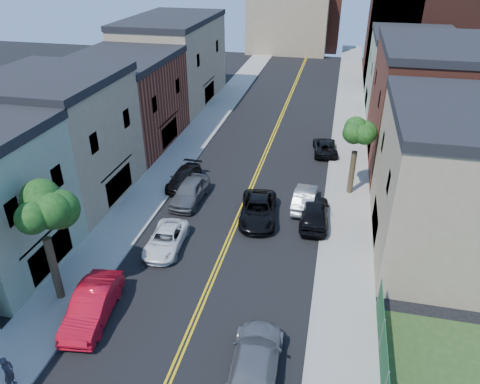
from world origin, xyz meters
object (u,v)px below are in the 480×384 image
Objects in this scene: grey_car_left at (190,191)px; black_car_right at (315,212)px; white_pickup at (166,240)px; black_suv_lane at (258,210)px; black_car_left at (184,178)px; pedestrian_left at (8,373)px; grey_car_right at (255,362)px; dark_car_right_far at (325,147)px; red_sedan at (92,305)px; silver_car_right at (305,198)px.

grey_car_left is 9.71m from black_car_right.
white_pickup is 0.92× the size of black_car_right.
black_car_left is at bearing 144.27° from black_suv_lane.
pedestrian_left is at bearing -123.59° from black_suv_lane.
black_car_left is 19.42m from grey_car_right.
grey_car_left reaches higher than grey_car_right.
dark_car_right_far is (9.30, 17.79, -0.01)m from white_pickup.
red_sedan is 17.20m from silver_car_right.
grey_car_left is 2.72m from black_car_left.
white_pickup is 0.98× the size of black_car_left.
red_sedan is 1.03× the size of black_car_right.
black_suv_lane is 18.34m from pedestrian_left.
grey_car_left is at bearing -59.08° from black_car_left.
black_suv_lane is at bearing 2.80° from black_car_right.
red_sedan is at bearing 58.86° from dark_car_right_far.
pedestrian_left is at bearing 60.14° from silver_car_right.
dark_car_right_far is at bearing 59.01° from white_pickup.
silver_car_right is 2.53× the size of pedestrian_left.
white_pickup is 7.12m from black_suv_lane.
black_suv_lane is (6.94, -3.76, 0.08)m from black_car_left.
dark_car_right_far is at bearing 52.18° from grey_car_left.
black_car_right is (9.65, -1.00, 0.01)m from grey_car_left.
black_car_left reaches higher than white_pickup.
pedestrian_left is (-12.20, -29.41, 0.41)m from dark_car_right_far.
black_car_right is (9.26, 5.20, 0.22)m from white_pickup.
red_sedan reaches higher than white_pickup.
red_sedan reaches higher than black_suv_lane.
grey_car_right is (9.12, -1.68, -0.03)m from red_sedan.
black_suv_lane is at bearing -11.69° from grey_car_left.
black_suv_lane is at bearing 65.23° from dark_car_right_far.
grey_car_right is at bearing -90.07° from pedestrian_left.
red_sedan is 16.12m from black_car_right.
white_pickup is 8.75m from black_car_left.
pedestrian_left is at bearing -91.19° from black_car_left.
black_car_right is at bearing 114.06° from silver_car_right.
silver_car_right reaches higher than dark_car_right_far.
dark_car_right_far is (11.00, 9.21, -0.05)m from black_car_left.
grey_car_right is 3.16× the size of pedestrian_left.
red_sedan is at bearing -32.74° from pedestrian_left.
grey_car_right is at bearing 78.91° from dark_car_right_far.
pedestrian_left reaches higher than silver_car_right.
black_car_left is at bearing -63.92° from grey_car_right.
black_car_left is at bearing 120.80° from grey_car_left.
red_sedan is at bearing 55.86° from silver_car_right.
silver_car_right is at bearing 47.27° from red_sedan.
white_pickup is (1.52, 6.79, -0.21)m from red_sedan.
black_car_left is 7.89m from black_suv_lane.
black_car_left is 11.47m from black_car_right.
grey_car_left is at bearing -8.54° from black_car_right.
pedestrian_left reaches higher than white_pickup.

